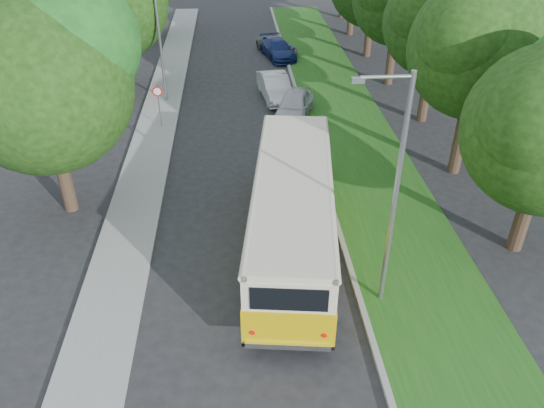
{
  "coord_description": "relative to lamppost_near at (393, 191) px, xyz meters",
  "views": [
    {
      "loc": [
        -0.32,
        -15.51,
        12.53
      ],
      "look_at": [
        0.91,
        1.46,
        1.5
      ],
      "focal_mm": 35.0,
      "sensor_mm": 36.0,
      "label": 1
    }
  ],
  "objects": [
    {
      "name": "curb",
      "position": [
        -0.61,
        7.5,
        -4.29
      ],
      "size": [
        0.2,
        70.0,
        0.15
      ],
      "primitive_type": "cube",
      "color": "gray",
      "rests_on": "ground"
    },
    {
      "name": "sidewalk",
      "position": [
        -9.01,
        7.5,
        -4.31
      ],
      "size": [
        2.2,
        70.0,
        0.12
      ],
      "primitive_type": "cube",
      "color": "gray",
      "rests_on": "ground"
    },
    {
      "name": "car_white",
      "position": [
        -2.04,
        18.41,
        -3.62
      ],
      "size": [
        2.18,
        4.7,
        1.49
      ],
      "primitive_type": "imported",
      "rotation": [
        0.0,
        0.0,
        0.14
      ],
      "color": "silver",
      "rests_on": "ground"
    },
    {
      "name": "warning_sign",
      "position": [
        -8.71,
        14.48,
        -2.66
      ],
      "size": [
        0.56,
        0.1,
        2.5
      ],
      "color": "gray",
      "rests_on": "ground"
    },
    {
      "name": "car_silver",
      "position": [
        -1.21,
        15.32,
        -3.61
      ],
      "size": [
        3.02,
        4.77,
        1.51
      ],
      "primitive_type": "imported",
      "rotation": [
        0.0,
        0.0,
        -0.3
      ],
      "color": "silver",
      "rests_on": "ground"
    },
    {
      "name": "lamppost_near",
      "position": [
        0.0,
        0.0,
        0.0
      ],
      "size": [
        1.71,
        0.16,
        8.0
      ],
      "color": "gray",
      "rests_on": "ground"
    },
    {
      "name": "grass_verge",
      "position": [
        1.74,
        7.5,
        -4.3
      ],
      "size": [
        4.5,
        70.0,
        0.13
      ],
      "primitive_type": "cube",
      "color": "#1D5416",
      "rests_on": "ground"
    },
    {
      "name": "vintage_bus",
      "position": [
        -2.6,
        3.02,
        -2.74
      ],
      "size": [
        4.18,
        11.24,
        3.26
      ],
      "primitive_type": null,
      "rotation": [
        0.0,
        0.0,
        -0.13
      ],
      "color": "#E3BA07",
      "rests_on": "ground"
    },
    {
      "name": "ground",
      "position": [
        -4.21,
        2.5,
        -4.37
      ],
      "size": [
        120.0,
        120.0,
        0.0
      ],
      "primitive_type": "plane",
      "color": "#242426",
      "rests_on": "ground"
    },
    {
      "name": "car_blue",
      "position": [
        -1.21,
        26.59,
        -3.71
      ],
      "size": [
        2.82,
        4.84,
        1.32
      ],
      "primitive_type": "imported",
      "rotation": [
        0.0,
        0.0,
        0.23
      ],
      "color": "navy",
      "rests_on": "ground"
    },
    {
      "name": "lamppost_far",
      "position": [
        -8.91,
        18.5,
        -0.25
      ],
      "size": [
        1.71,
        0.16,
        7.5
      ],
      "color": "gray",
      "rests_on": "ground"
    },
    {
      "name": "car_grey",
      "position": [
        -1.21,
        27.5,
        -3.76
      ],
      "size": [
        3.27,
        4.8,
        1.22
      ],
      "primitive_type": "imported",
      "rotation": [
        0.0,
        0.0,
        0.31
      ],
      "color": "slate",
      "rests_on": "ground"
    }
  ]
}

